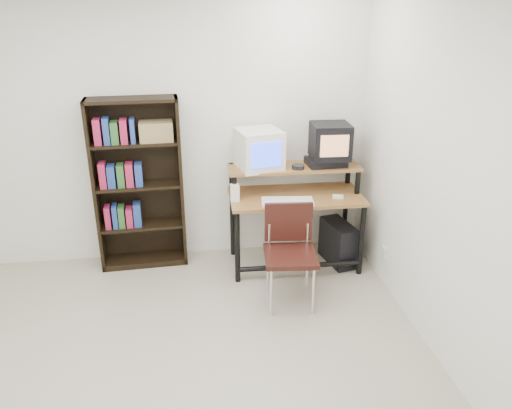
{
  "coord_description": "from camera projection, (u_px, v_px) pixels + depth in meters",
  "views": [
    {
      "loc": [
        0.26,
        -2.71,
        2.45
      ],
      "look_at": [
        0.8,
        1.1,
        0.87
      ],
      "focal_mm": 35.0,
      "sensor_mm": 36.0,
      "label": 1
    }
  ],
  "objects": [
    {
      "name": "floor",
      "position": [
        162.0,
        391.0,
        3.38
      ],
      "size": [
        4.0,
        4.0,
        0.01
      ],
      "primitive_type": "cube",
      "color": "#B1A992",
      "rests_on": "ground"
    },
    {
      "name": "back_wall",
      "position": [
        159.0,
        131.0,
        4.71
      ],
      "size": [
        4.0,
        0.01,
        2.6
      ],
      "primitive_type": "cube",
      "color": "white",
      "rests_on": "floor"
    },
    {
      "name": "right_wall",
      "position": [
        469.0,
        196.0,
        3.14
      ],
      "size": [
        0.01,
        4.0,
        2.6
      ],
      "primitive_type": "cube",
      "color": "white",
      "rests_on": "floor"
    },
    {
      "name": "computer_desk",
      "position": [
        295.0,
        198.0,
        4.76
      ],
      "size": [
        1.26,
        0.64,
        0.98
      ],
      "rotation": [
        0.0,
        0.0,
        -0.01
      ],
      "color": "#996632",
      "rests_on": "floor"
    },
    {
      "name": "crt_monitor",
      "position": [
        259.0,
        149.0,
        4.65
      ],
      "size": [
        0.46,
        0.46,
        0.37
      ],
      "rotation": [
        0.0,
        0.0,
        0.21
      ],
      "color": "white",
      "rests_on": "computer_desk"
    },
    {
      "name": "vcr",
      "position": [
        326.0,
        162.0,
        4.76
      ],
      "size": [
        0.38,
        0.28,
        0.08
      ],
      "primitive_type": "cube",
      "rotation": [
        0.0,
        0.0,
        0.07
      ],
      "color": "black",
      "rests_on": "computer_desk"
    },
    {
      "name": "crt_tv",
      "position": [
        330.0,
        141.0,
        4.69
      ],
      "size": [
        0.36,
        0.37,
        0.33
      ],
      "rotation": [
        0.0,
        0.0,
        -0.04
      ],
      "color": "black",
      "rests_on": "vcr"
    },
    {
      "name": "cd_spindle",
      "position": [
        298.0,
        167.0,
        4.66
      ],
      "size": [
        0.14,
        0.14,
        0.05
      ],
      "primitive_type": "cylinder",
      "rotation": [
        0.0,
        0.0,
        0.19
      ],
      "color": "#26262B",
      "rests_on": "computer_desk"
    },
    {
      "name": "keyboard",
      "position": [
        287.0,
        202.0,
        4.54
      ],
      "size": [
        0.49,
        0.26,
        0.03
      ],
      "primitive_type": "cube",
      "rotation": [
        0.0,
        0.0,
        -0.11
      ],
      "color": "white",
      "rests_on": "computer_desk"
    },
    {
      "name": "mousepad",
      "position": [
        337.0,
        199.0,
        4.65
      ],
      "size": [
        0.24,
        0.2,
        0.01
      ],
      "primitive_type": "cube",
      "rotation": [
        0.0,
        0.0,
        -0.12
      ],
      "color": "black",
      "rests_on": "computer_desk"
    },
    {
      "name": "mouse",
      "position": [
        338.0,
        197.0,
        4.65
      ],
      "size": [
        0.11,
        0.08,
        0.03
      ],
      "primitive_type": "cube",
      "rotation": [
        0.0,
        0.0,
        -0.25
      ],
      "color": "white",
      "rests_on": "mousepad"
    },
    {
      "name": "desk_speaker",
      "position": [
        235.0,
        193.0,
        4.56
      ],
      "size": [
        0.08,
        0.08,
        0.17
      ],
      "primitive_type": "cube",
      "rotation": [
        0.0,
        0.0,
        0.0
      ],
      "color": "white",
      "rests_on": "computer_desk"
    },
    {
      "name": "pc_tower",
      "position": [
        338.0,
        242.0,
        4.96
      ],
      "size": [
        0.29,
        0.48,
        0.42
      ],
      "primitive_type": "cube",
      "rotation": [
        0.0,
        0.0,
        0.21
      ],
      "color": "black",
      "rests_on": "floor"
    },
    {
      "name": "school_chair",
      "position": [
        290.0,
        245.0,
        4.21
      ],
      "size": [
        0.47,
        0.47,
        0.86
      ],
      "rotation": [
        0.0,
        0.0,
        -0.09
      ],
      "color": "black",
      "rests_on": "floor"
    },
    {
      "name": "bookshelf",
      "position": [
        138.0,
        182.0,
        4.72
      ],
      "size": [
        0.84,
        0.32,
        1.65
      ],
      "rotation": [
        0.0,
        0.0,
        0.05
      ],
      "color": "black",
      "rests_on": "floor"
    },
    {
      "name": "wall_outlet",
      "position": [
        384.0,
        253.0,
        4.57
      ],
      "size": [
        0.02,
        0.08,
        0.12
      ],
      "primitive_type": "cube",
      "color": "beige",
      "rests_on": "right_wall"
    }
  ]
}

